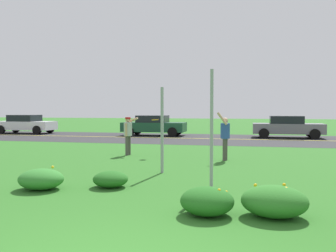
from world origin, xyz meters
TOP-DOWN VIEW (x-y plane):
  - ground_plane at (0.00, 9.74)m, footprint 120.00×120.00m
  - highway_strip at (0.00, 19.48)m, footprint 120.00×8.64m
  - highway_center_stripe at (0.00, 19.48)m, footprint 120.00×0.16m
  - daylily_clump_mid_left at (-1.68, 4.53)m, footprint 0.85×0.82m
  - daylily_clump_front_right at (-3.19, 3.94)m, footprint 1.08×0.95m
  - daylily_clump_front_left at (2.05, 2.90)m, footprint 1.16×0.98m
  - daylily_clump_mid_center at (0.88, 2.74)m, footprint 0.97×0.91m
  - sign_post_near_path at (-0.94, 6.75)m, footprint 0.07×0.10m
  - sign_post_by_roadside at (0.71, 5.04)m, footprint 0.07×0.10m
  - person_thrower_red_cap_gray_shirt at (-3.32, 10.49)m, footprint 0.56×0.52m
  - person_catcher_blue_shirt at (0.69, 9.84)m, footprint 0.47×0.51m
  - frisbee_orange at (-2.13, 10.37)m, footprint 0.28×0.28m
  - car_white_leftmost at (-15.62, 21.42)m, footprint 4.50×2.00m
  - car_dark_green_center_left at (-5.22, 21.42)m, footprint 4.50×2.00m
  - car_gray_center_right at (3.95, 21.42)m, footprint 4.50×2.00m

SIDE VIEW (x-z plane):
  - ground_plane at x=0.00m, z-range 0.00..0.00m
  - highway_strip at x=0.00m, z-range 0.00..0.01m
  - highway_center_stripe at x=0.00m, z-range 0.01..0.01m
  - daylily_clump_mid_left at x=-1.68m, z-range 0.00..0.39m
  - daylily_clump_front_right at x=-3.19m, z-range -0.01..0.50m
  - daylily_clump_mid_center at x=0.88m, z-range 0.00..0.51m
  - daylily_clump_front_left at x=2.05m, z-range 0.00..0.56m
  - car_white_leftmost at x=-15.62m, z-range 0.01..1.46m
  - car_dark_green_center_left at x=-5.22m, z-range 0.01..1.46m
  - car_gray_center_right at x=3.95m, z-range 0.01..1.46m
  - person_catcher_blue_shirt at x=0.69m, z-range 0.06..1.85m
  - person_thrower_red_cap_gray_shirt at x=-3.32m, z-range 0.17..1.74m
  - sign_post_near_path at x=-0.94m, z-range 0.00..2.54m
  - sign_post_by_roadside at x=0.71m, z-range 0.00..2.85m
  - frisbee_orange at x=-2.13m, z-range 1.43..1.51m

